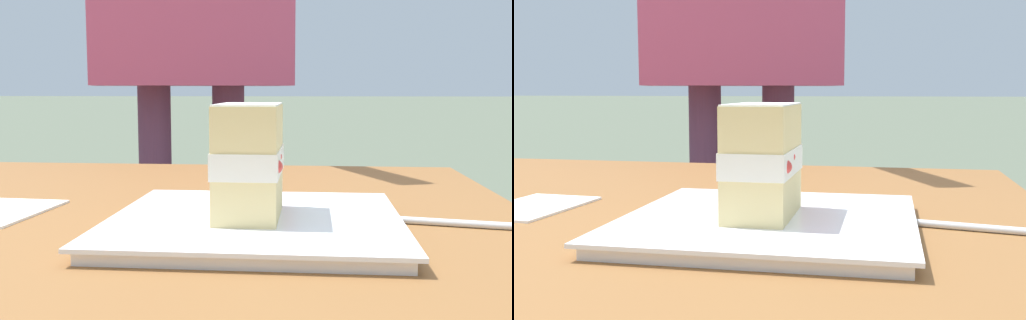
# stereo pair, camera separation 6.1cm
# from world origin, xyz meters

# --- Properties ---
(dessert_plate) EXTENTS (0.29, 0.29, 0.02)m
(dessert_plate) POSITION_xyz_m (0.06, -0.18, 0.71)
(dessert_plate) COLOR white
(dessert_plate) RESTS_ON patio_table
(cake_slice) EXTENTS (0.12, 0.07, 0.11)m
(cake_slice) POSITION_xyz_m (0.05, -0.17, 0.78)
(cake_slice) COLOR #EAD18C
(cake_slice) RESTS_ON dessert_plate
(dessert_fork) EXTENTS (0.05, 0.17, 0.01)m
(dessert_fork) POSITION_xyz_m (0.10, -0.36, 0.71)
(dessert_fork) COLOR silver
(dessert_fork) RESTS_ON patio_table
(paper_napkin) EXTENTS (0.16, 0.11, 0.00)m
(paper_napkin) POSITION_xyz_m (0.12, 0.13, 0.71)
(paper_napkin) COLOR white
(paper_napkin) RESTS_ON patio_table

